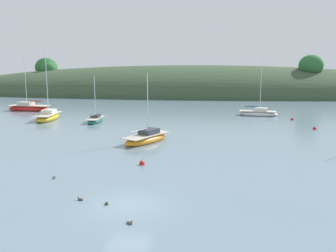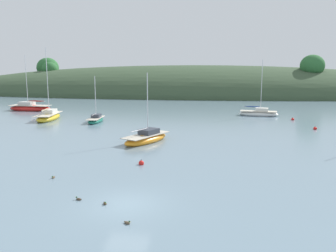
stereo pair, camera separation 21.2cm
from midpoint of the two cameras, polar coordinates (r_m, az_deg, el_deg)
The scene contains 14 objects.
ground_plane at distance 20.97m, azimuth -6.41°, elevation -12.38°, with size 400.00×400.00×0.00m, color slate.
far_shoreline_hill at distance 100.64m, azimuth 4.25°, elevation 5.15°, with size 150.00×36.00×18.86m.
sailboat_teal_outer at distance 51.25m, azimuth -11.45°, elevation 0.99°, with size 1.99×5.17×6.65m.
sailboat_black_sloop at distance 55.42m, azimuth -18.57°, elevation 1.44°, with size 3.32×7.57×10.78m.
sailboat_cream_ketch at distance 68.06m, azimuth -21.27°, elevation 2.74°, with size 8.00×3.13×10.09m.
sailboat_red_portside at distance 37.11m, azimuth -3.36°, elevation -1.98°, with size 4.89×6.72×7.42m.
sailboat_white_near at distance 58.58m, azimuth 14.50°, elevation 2.00°, with size 6.44×3.04×9.09m.
mooring_buoy_inner at distance 28.71m, azimuth -4.12°, elevation -5.99°, with size 0.44×0.44×0.54m.
mooring_buoy_channel at distance 48.06m, azimuth 22.74°, elevation -0.38°, with size 0.44×0.44×0.54m.
mooring_buoy_outer at distance 55.21m, azimuth 19.57°, elevation 1.02°, with size 0.44×0.44×0.54m.
duck_trailing at distance 26.56m, azimuth -17.77°, elevation -7.89°, with size 0.19×0.42×0.24m.
duck_lone_left at distance 18.54m, azimuth -6.24°, elevation -15.24°, with size 0.41×0.32×0.24m.
duck_straggler at distance 22.01m, azimuth -13.93°, elevation -11.37°, with size 0.42×0.25×0.24m.
duck_lead at distance 21.07m, azimuth -9.84°, elevation -12.20°, with size 0.33×0.40×0.24m.
Camera 2 is at (4.69, -18.89, 7.83)m, focal length 37.83 mm.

